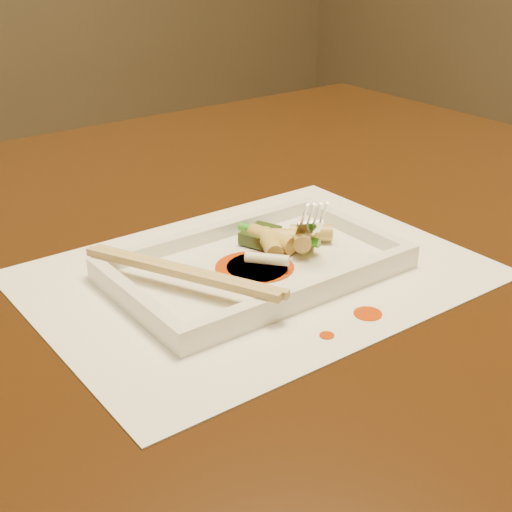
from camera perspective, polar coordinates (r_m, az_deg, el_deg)
table at (r=0.77m, az=-8.93°, el=-6.03°), size 1.40×0.90×0.75m
placemat at (r=0.66m, az=-0.00°, el=-1.47°), size 0.40×0.30×0.00m
sauce_splatter_a at (r=0.60m, az=8.93°, el=-4.58°), size 0.02×0.02×0.00m
sauce_splatter_b at (r=0.57m, az=5.68°, el=-6.33°), size 0.01×0.01×0.00m
plate_base at (r=0.66m, az=-0.00°, el=-1.10°), size 0.26×0.16×0.01m
plate_rim_far at (r=0.71m, az=-3.59°, el=1.85°), size 0.26×0.01×0.01m
plate_rim_near at (r=0.60m, az=4.23°, el=-2.70°), size 0.26×0.01×0.01m
plate_rim_left at (r=0.59m, az=-9.66°, el=-3.34°), size 0.01×0.14×0.01m
plate_rim_right at (r=0.73m, az=7.89°, el=2.30°), size 0.01×0.14×0.01m
veg_piece at (r=0.70m, az=0.34°, el=1.68°), size 0.05×0.04×0.01m
scallion_white at (r=0.64m, az=0.89°, el=-0.22°), size 0.03×0.04×0.01m
scallion_green at (r=0.69m, az=1.82°, el=1.70°), size 0.04×0.08×0.01m
chopstick_a at (r=0.61m, az=-6.23°, el=-1.35°), size 0.09×0.18×0.01m
chopstick_b at (r=0.61m, az=-5.59°, el=-1.15°), size 0.09×0.18×0.01m
fork at (r=0.68m, az=3.86°, el=6.93°), size 0.09×0.10×0.14m
sauce_blob_0 at (r=0.65m, az=0.35°, el=-0.90°), size 0.06×0.06×0.00m
sauce_blob_1 at (r=0.65m, az=-0.36°, el=-0.91°), size 0.07×0.07×0.00m
rice_cake_0 at (r=0.67m, az=1.12°, el=0.98°), size 0.04×0.05×0.02m
rice_cake_1 at (r=0.69m, az=2.74°, el=1.42°), size 0.05×0.04×0.02m
rice_cake_2 at (r=0.67m, az=3.79°, el=1.54°), size 0.04×0.04×0.02m
rice_cake_3 at (r=0.70m, az=4.44°, el=1.89°), size 0.04×0.04×0.02m
rice_cake_4 at (r=0.68m, az=1.25°, el=1.37°), size 0.03×0.05×0.02m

